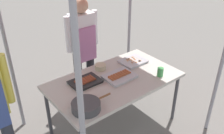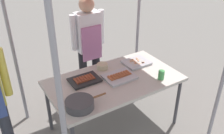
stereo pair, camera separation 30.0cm
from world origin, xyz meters
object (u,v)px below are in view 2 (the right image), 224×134
Objects in this scene: stall_table at (114,83)px; tray_meat_skewers at (136,63)px; condiment_bowl at (102,66)px; tray_grilled_sausages at (120,77)px; drink_cup_near_edge at (161,75)px; cooking_wok at (80,104)px; vendor_woman at (89,41)px; tray_pork_links at (85,80)px.

tray_meat_skewers is at bearing 20.59° from stall_table.
tray_meat_skewers is at bearing -15.77° from condiment_bowl.
tray_grilled_sausages is (0.07, -0.01, 0.07)m from stall_table.
stall_table is 14.32× the size of drink_cup_near_edge.
cooking_wok reaches higher than stall_table.
cooking_wok is (-0.59, -0.27, 0.10)m from stall_table.
vendor_woman is (0.67, 1.09, 0.13)m from cooking_wok.
cooking_wok is 0.82m from condiment_bowl.
drink_cup_near_edge is (0.42, -0.28, 0.04)m from tray_grilled_sausages.
stall_table is 0.58m from drink_cup_near_edge.
tray_meat_skewers is at bearing 1.71° from tray_pork_links.
tray_pork_links is 0.93m from drink_cup_near_edge.
tray_grilled_sausages is 2.63× the size of condiment_bowl.
stall_table is at bearing -91.91° from condiment_bowl.
condiment_bowl is at bearing 24.43° from tray_pork_links.
cooking_wok is (-0.26, -0.42, 0.03)m from tray_pork_links.
condiment_bowl is at bearing 129.04° from drink_cup_near_edge.
tray_grilled_sausages is at bearing -6.09° from stall_table.
tray_grilled_sausages is 0.71m from cooking_wok.
vendor_woman is (0.08, 0.82, 0.23)m from stall_table.
cooking_wok reaches higher than tray_pork_links.
tray_grilled_sausages is 0.43m from tray_meat_skewers.
tray_meat_skewers is (0.47, 0.17, 0.07)m from stall_table.
condiment_bowl is at bearing 101.40° from tray_grilled_sausages.
tray_grilled_sausages is 0.84m from vendor_woman.
cooking_wok is (-0.66, -0.26, 0.03)m from tray_grilled_sausages.
tray_grilled_sausages is at bearing -155.05° from tray_meat_skewers.
vendor_woman is at bearing 89.37° from tray_grilled_sausages.
tray_grilled_sausages is at bearing 146.02° from drink_cup_near_edge.
tray_pork_links is 2.52× the size of condiment_bowl.
tray_pork_links is at bearing -155.57° from condiment_bowl.
tray_meat_skewers is 0.79m from tray_pork_links.
cooking_wok is at bearing -158.61° from tray_grilled_sausages.
drink_cup_near_edge reaches higher than stall_table.
tray_meat_skewers is at bearing 24.95° from tray_grilled_sausages.
cooking_wok is at bearing -155.60° from stall_table.
condiment_bowl is 0.76m from drink_cup_near_edge.
cooking_wok is 1.28m from vendor_woman.
vendor_woman reaches higher than stall_table.
drink_cup_near_edge is at bearing -33.98° from tray_grilled_sausages.
vendor_woman reaches higher than condiment_bowl.
tray_pork_links is (-0.79, -0.02, 0.00)m from tray_meat_skewers.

